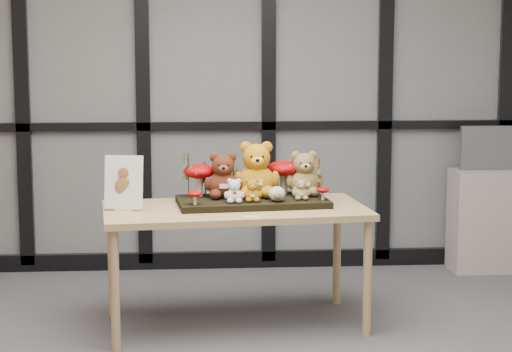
{
  "coord_description": "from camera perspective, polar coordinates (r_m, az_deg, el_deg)",
  "views": [
    {
      "loc": [
        -0.12,
        -4.19,
        1.68
      ],
      "look_at": [
        0.26,
        1.04,
        0.9
      ],
      "focal_mm": 65.0,
      "sensor_mm": 36.0,
      "label": 1
    }
  ],
  "objects": [
    {
      "name": "sprig_green_mid_left",
      "position": [
        5.53,
        -3.15,
        -0.16
      ],
      "size": [
        0.05,
        0.05,
        0.2
      ],
      "primitive_type": null,
      "color": "black",
      "rests_on": "diorama_tray"
    },
    {
      "name": "room_shell",
      "position": [
        4.19,
        -2.49,
        8.51
      ],
      "size": [
        5.0,
        5.0,
        5.0
      ],
      "color": "beige",
      "rests_on": "floor"
    },
    {
      "name": "mushroom_front_right",
      "position": [
        5.39,
        4.14,
        -1.04
      ],
      "size": [
        0.08,
        0.08,
        0.08
      ],
      "primitive_type": null,
      "color": "#8E0405",
      "rests_on": "diorama_tray"
    },
    {
      "name": "sprig_dry_far_right",
      "position": [
        5.58,
        3.29,
        0.11
      ],
      "size": [
        0.05,
        0.05,
        0.24
      ],
      "primitive_type": null,
      "color": "brown",
      "rests_on": "diorama_tray"
    },
    {
      "name": "diorama_tray",
      "position": [
        5.43,
        -0.22,
        -1.6
      ],
      "size": [
        0.91,
        0.52,
        0.04
      ],
      "primitive_type": "cube",
      "rotation": [
        0.0,
        0.0,
        0.11
      ],
      "color": "black",
      "rests_on": "display_table"
    },
    {
      "name": "bear_tan_back",
      "position": [
        5.54,
        2.98,
        0.31
      ],
      "size": [
        0.24,
        0.22,
        0.29
      ],
      "primitive_type": null,
      "rotation": [
        0.0,
        0.0,
        0.11
      ],
      "color": "olive",
      "rests_on": "diorama_tray"
    },
    {
      "name": "bear_white_bow",
      "position": [
        5.29,
        -1.35,
        -0.82
      ],
      "size": [
        0.13,
        0.12,
        0.15
      ],
      "primitive_type": null,
      "rotation": [
        0.0,
        0.0,
        0.11
      ],
      "color": "white",
      "rests_on": "diorama_tray"
    },
    {
      "name": "bear_pooh_yellow",
      "position": [
        5.48,
        0.02,
        0.6
      ],
      "size": [
        0.3,
        0.28,
        0.36
      ],
      "primitive_type": null,
      "rotation": [
        0.0,
        0.0,
        0.11
      ],
      "color": "#C6810F",
      "rests_on": "diorama_tray"
    },
    {
      "name": "sprig_dry_mid_right",
      "position": [
        5.47,
        3.9,
        -0.1
      ],
      "size": [
        0.05,
        0.05,
        0.23
      ],
      "primitive_type": null,
      "color": "brown",
      "rests_on": "diorama_tray"
    },
    {
      "name": "bear_small_yellow",
      "position": [
        5.32,
        -0.23,
        -0.81
      ],
      "size": [
        0.12,
        0.11,
        0.15
      ],
      "primitive_type": null,
      "rotation": [
        0.0,
        0.0,
        0.11
      ],
      "color": "#A96F10",
      "rests_on": "diorama_tray"
    },
    {
      "name": "display_table",
      "position": [
        5.38,
        -1.31,
        -2.63
      ],
      "size": [
        1.58,
        0.91,
        0.71
      ],
      "rotation": [
        0.0,
        0.0,
        0.11
      ],
      "color": "tan",
      "rests_on": "floor"
    },
    {
      "name": "glass_partition",
      "position": [
        6.66,
        -3.1,
        6.24
      ],
      "size": [
        4.9,
        0.06,
        2.78
      ],
      "color": "#2D383F",
      "rests_on": "floor"
    },
    {
      "name": "mushroom_back_right",
      "position": [
        5.58,
        1.72,
        0.03
      ],
      "size": [
        0.2,
        0.2,
        0.22
      ],
      "primitive_type": null,
      "color": "#8E0405",
      "rests_on": "diorama_tray"
    },
    {
      "name": "mushroom_back_left",
      "position": [
        5.51,
        -3.5,
        -0.15
      ],
      "size": [
        0.19,
        0.19,
        0.21
      ],
      "primitive_type": null,
      "color": "#8E0405",
      "rests_on": "diorama_tray"
    },
    {
      "name": "plush_cream_hedgehog",
      "position": [
        5.33,
        1.29,
        -1.06
      ],
      "size": [
        0.08,
        0.07,
        0.1
      ],
      "primitive_type": null,
      "rotation": [
        0.0,
        0.0,
        0.11
      ],
      "color": "beige",
      "rests_on": "diorama_tray"
    },
    {
      "name": "mushroom_front_left",
      "position": [
        5.24,
        -3.78,
        -1.29
      ],
      "size": [
        0.08,
        0.08,
        0.09
      ],
      "primitive_type": null,
      "color": "#8E0405",
      "rests_on": "diorama_tray"
    },
    {
      "name": "monitor",
      "position": [
        6.87,
        14.28,
        1.69
      ],
      "size": [
        0.45,
        0.05,
        0.32
      ],
      "color": "#515459",
      "rests_on": "cabinet"
    },
    {
      "name": "sprig_green_centre",
      "position": [
        5.57,
        -1.38,
        -0.08
      ],
      "size": [
        0.05,
        0.05,
        0.21
      ],
      "primitive_type": null,
      "color": "black",
      "rests_on": "diorama_tray"
    },
    {
      "name": "bear_beige_small",
      "position": [
        5.39,
        2.8,
        -0.75
      ],
      "size": [
        0.11,
        0.1,
        0.14
      ],
      "primitive_type": null,
      "rotation": [
        0.0,
        0.0,
        0.11
      ],
      "color": "#A38653",
      "rests_on": "diorama_tray"
    },
    {
      "name": "bear_brown_medium",
      "position": [
        5.44,
        -2.04,
        0.19
      ],
      "size": [
        0.25,
        0.23,
        0.3
      ],
      "primitive_type": null,
      "rotation": [
        0.0,
        0.0,
        0.11
      ],
      "color": "#4C2011",
      "rests_on": "diorama_tray"
    },
    {
      "name": "sprig_green_far_left",
      "position": [
        5.47,
        -4.18,
        0.04
      ],
      "size": [
        0.05,
        0.05,
        0.26
      ],
      "primitive_type": null,
      "color": "black",
      "rests_on": "diorama_tray"
    },
    {
      "name": "sign_holder",
      "position": [
        5.3,
        -8.14,
        -0.54
      ],
      "size": [
        0.23,
        0.09,
        0.31
      ],
      "rotation": [
        0.0,
        0.0,
        -0.18
      ],
      "color": "silver",
      "rests_on": "display_table"
    },
    {
      "name": "cabinet",
      "position": [
        6.94,
        14.16,
        -2.66
      ],
      "size": [
        0.55,
        0.32,
        0.74
      ],
      "primitive_type": "cube",
      "color": "#9C938B",
      "rests_on": "floor"
    },
    {
      "name": "label_card",
      "position": [
        5.08,
        -0.26,
        -2.51
      ],
      "size": [
        0.08,
        0.03,
        0.0
      ],
      "primitive_type": "cube",
      "color": "white",
      "rests_on": "display_table"
    }
  ]
}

